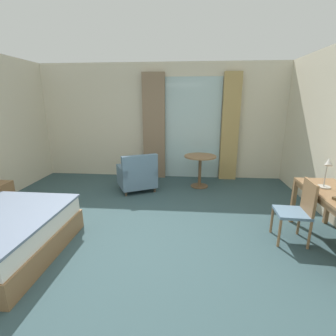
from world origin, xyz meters
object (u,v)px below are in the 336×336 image
at_px(desk_chair, 298,208).
at_px(armchair_by_window, 137,176).
at_px(round_cafe_table, 200,164).
at_px(desk_lamp, 327,171).

relative_size(desk_chair, armchair_by_window, 0.91).
bearing_deg(armchair_by_window, round_cafe_table, 15.83).
bearing_deg(round_cafe_table, armchair_by_window, -164.17).
relative_size(desk_chair, round_cafe_table, 1.22).
distance_m(desk_chair, desk_lamp, 0.64).
bearing_deg(desk_lamp, desk_chair, -163.23).
xyz_separation_m(desk_lamp, armchair_by_window, (-3.00, 1.73, -0.68)).
height_order(desk_lamp, round_cafe_table, desk_lamp).
bearing_deg(desk_chair, round_cafe_table, 119.76).
distance_m(desk_lamp, armchair_by_window, 3.53).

